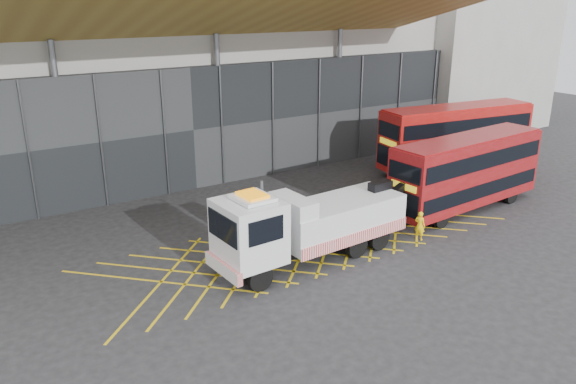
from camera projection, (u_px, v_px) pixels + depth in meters
ground_plane at (254, 257)px, 27.82m from camera, size 120.00×120.00×0.00m
road_markings at (307, 242)px, 29.46m from camera, size 23.16×7.16×0.01m
construction_building at (149, 44)px, 40.45m from camera, size 55.00×23.97×18.00m
east_building at (460, 21)px, 53.63m from camera, size 15.00×12.00×20.00m
recovery_truck at (307, 224)px, 26.84m from camera, size 11.94×3.31×4.15m
bus_towed at (467, 170)px, 33.32m from camera, size 11.13×3.25×4.47m
bus_second at (456, 135)px, 40.92m from camera, size 12.07×4.39×4.81m
worker at (420, 226)px, 29.55m from camera, size 0.56×0.67×1.59m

